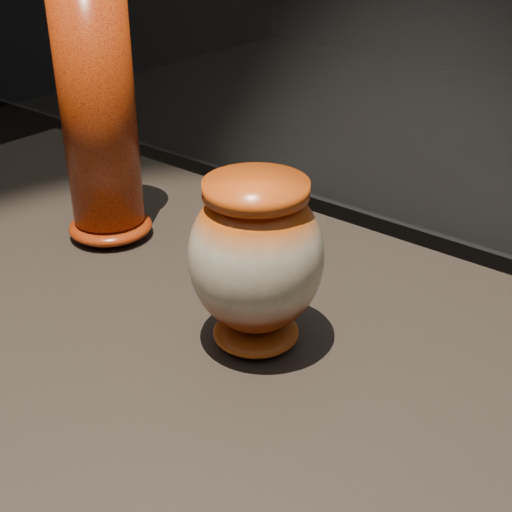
{
  "coord_description": "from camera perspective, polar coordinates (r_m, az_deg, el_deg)",
  "views": [
    {
      "loc": [
        0.25,
        -0.46,
        1.38
      ],
      "look_at": [
        -0.18,
        0.06,
        1.01
      ],
      "focal_mm": 50.0,
      "sensor_mm": 36.0,
      "label": 1
    }
  ],
  "objects": [
    {
      "name": "main_vase",
      "position": [
        0.77,
        -0.0,
        -0.23
      ],
      "size": [
        0.18,
        0.18,
        0.2
      ],
      "rotation": [
        0.0,
        0.0,
        0.23
      ],
      "color": "maroon",
      "rests_on": "display_plinth"
    },
    {
      "name": "tall_vase",
      "position": [
        1.02,
        -12.49,
        11.12
      ],
      "size": [
        0.13,
        0.13,
        0.39
      ],
      "rotation": [
        0.0,
        0.0,
        0.02
      ],
      "color": "#B7470C",
      "rests_on": "display_plinth"
    }
  ]
}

